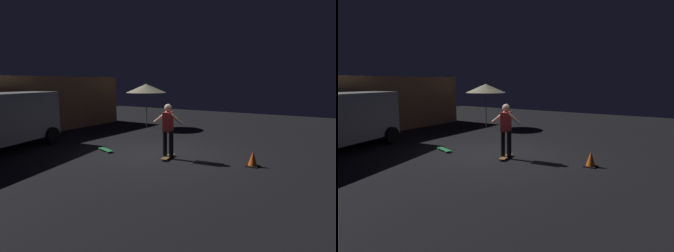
# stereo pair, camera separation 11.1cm
# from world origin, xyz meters

# --- Properties ---
(ground_plane) EXTENTS (28.00, 28.00, 0.00)m
(ground_plane) POSITION_xyz_m (0.00, 0.00, 0.00)
(ground_plane) COLOR black
(low_building) EXTENTS (11.24, 4.05, 2.67)m
(low_building) POSITION_xyz_m (-0.38, 8.72, 1.34)
(low_building) COLOR tan
(low_building) RESTS_ON ground_plane
(patio_umbrella) EXTENTS (2.10, 2.10, 2.30)m
(patio_umbrella) POSITION_xyz_m (4.38, 3.81, 2.07)
(patio_umbrella) COLOR slate
(patio_umbrella) RESTS_ON ground_plane
(skateboard_ridden) EXTENTS (0.80, 0.32, 0.07)m
(skateboard_ridden) POSITION_xyz_m (-0.32, -0.45, 0.06)
(skateboard_ridden) COLOR olive
(skateboard_ridden) RESTS_ON ground_plane
(skateboard_spare) EXTENTS (0.45, 0.80, 0.07)m
(skateboard_spare) POSITION_xyz_m (-0.66, 1.93, 0.06)
(skateboard_spare) COLOR green
(skateboard_spare) RESTS_ON ground_plane
(skater) EXTENTS (0.41, 0.98, 1.67)m
(skater) POSITION_xyz_m (-0.32, -0.45, 1.04)
(skater) COLOR black
(skater) RESTS_ON skateboard_ridden
(traffic_cone) EXTENTS (0.34, 0.34, 0.46)m
(traffic_cone) POSITION_xyz_m (0.25, -2.98, 0.21)
(traffic_cone) COLOR black
(traffic_cone) RESTS_ON ground_plane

